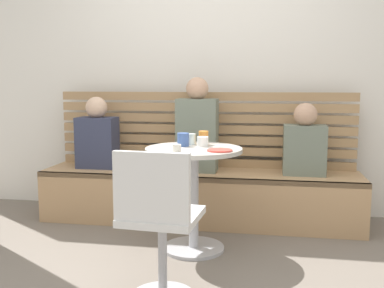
{
  "coord_description": "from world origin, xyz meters",
  "views": [
    {
      "loc": [
        0.58,
        -2.51,
        1.19
      ],
      "look_at": [
        0.03,
        0.66,
        0.75
      ],
      "focal_mm": 41.93,
      "sensor_mm": 36.0,
      "label": 1
    }
  ],
  "objects": [
    {
      "name": "cup_espresso_small",
      "position": [
        -0.01,
        0.31,
        0.77
      ],
      "size": [
        0.06,
        0.06,
        0.05
      ],
      "primitive_type": "cylinder",
      "color": "silver",
      "rests_on": "cafe_table"
    },
    {
      "name": "cafe_table",
      "position": [
        0.07,
        0.54,
        0.52
      ],
      "size": [
        0.68,
        0.68,
        0.74
      ],
      "color": "#ADADB2",
      "rests_on": "ground"
    },
    {
      "name": "plate_small",
      "position": [
        0.26,
        0.42,
        0.75
      ],
      "size": [
        0.17,
        0.17,
        0.01
      ],
      "primitive_type": "cylinder",
      "color": "#DB4C42",
      "rests_on": "cafe_table"
    },
    {
      "name": "cup_tumbler_orange",
      "position": [
        0.11,
        0.72,
        0.79
      ],
      "size": [
        0.07,
        0.07,
        0.1
      ],
      "primitive_type": "cylinder",
      "color": "orange",
      "rests_on": "cafe_table"
    },
    {
      "name": "cup_glass_short",
      "position": [
        0.01,
        0.7,
        0.78
      ],
      "size": [
        0.08,
        0.08,
        0.08
      ],
      "primitive_type": "cylinder",
      "color": "silver",
      "rests_on": "cafe_table"
    },
    {
      "name": "back_wall",
      "position": [
        0.0,
        1.64,
        1.45
      ],
      "size": [
        5.2,
        0.1,
        2.9
      ],
      "primitive_type": "cube",
      "color": "silver",
      "rests_on": "ground"
    },
    {
      "name": "person_adult",
      "position": [
        -0.02,
        1.22,
        0.8
      ],
      "size": [
        0.34,
        0.22,
        0.8
      ],
      "color": "slate",
      "rests_on": "booth_bench"
    },
    {
      "name": "ground",
      "position": [
        0.0,
        0.0,
        0.0
      ],
      "size": [
        8.0,
        8.0,
        0.0
      ],
      "primitive_type": "plane",
      "color": "#70665B"
    },
    {
      "name": "booth_backrest",
      "position": [
        0.0,
        1.44,
        0.78
      ],
      "size": [
        2.65,
        0.04,
        0.67
      ],
      "color": "#A68157",
      "rests_on": "booth_bench"
    },
    {
      "name": "person_child_left",
      "position": [
        0.87,
        1.23,
        0.7
      ],
      "size": [
        0.34,
        0.22,
        0.59
      ],
      "color": "slate",
      "rests_on": "booth_bench"
    },
    {
      "name": "person_child_middle",
      "position": [
        -0.92,
        1.23,
        0.72
      ],
      "size": [
        0.34,
        0.22,
        0.63
      ],
      "color": "#333851",
      "rests_on": "booth_bench"
    },
    {
      "name": "cup_mug_blue",
      "position": [
        -0.02,
        0.61,
        0.79
      ],
      "size": [
        0.08,
        0.08,
        0.09
      ],
      "primitive_type": "cylinder",
      "color": "#3D5B9E",
      "rests_on": "cafe_table"
    },
    {
      "name": "cup_ceramic_white",
      "position": [
        0.12,
        0.62,
        0.78
      ],
      "size": [
        0.08,
        0.08,
        0.07
      ],
      "primitive_type": "cylinder",
      "color": "white",
      "rests_on": "cafe_table"
    },
    {
      "name": "white_chair",
      "position": [
        0.01,
        -0.27,
        0.46
      ],
      "size": [
        0.43,
        0.43,
        0.85
      ],
      "color": "#ADADB2",
      "rests_on": "ground"
    },
    {
      "name": "booth_bench",
      "position": [
        0.0,
        1.2,
        0.22
      ],
      "size": [
        2.7,
        0.52,
        0.44
      ],
      "color": "tan",
      "rests_on": "ground"
    }
  ]
}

